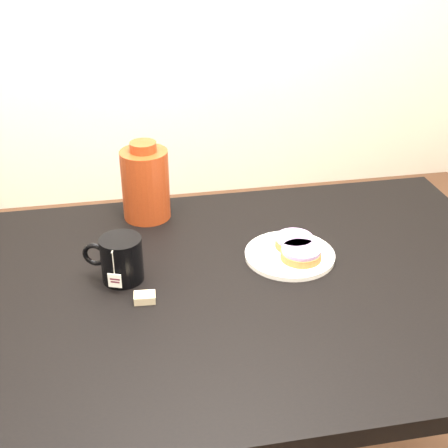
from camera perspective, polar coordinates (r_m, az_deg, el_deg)
The scene contains 7 objects.
table at distance 1.43m, azimuth 0.01°, elevation -8.33°, with size 1.40×0.90×0.75m.
plate at distance 1.48m, azimuth 6.03°, elevation -2.77°, with size 0.21×0.21×0.02m.
bagel_back at distance 1.50m, azimuth 6.46°, elevation -1.61°, with size 0.13×0.13×0.03m.
bagel_front at distance 1.45m, azimuth 7.05°, elevation -2.68°, with size 0.10×0.10×0.03m.
mug at distance 1.39m, azimuth -9.42°, elevation -3.16°, with size 0.15×0.12×0.10m.
teabag_pouch at distance 1.33m, azimuth -7.26°, elevation -6.70°, with size 0.04×0.03×0.02m, color #C6B793.
bagel_package at distance 1.62m, azimuth -7.19°, elevation 3.72°, with size 0.15×0.15×0.21m.
Camera 1 is at (-0.21, -1.12, 1.53)m, focal length 50.00 mm.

